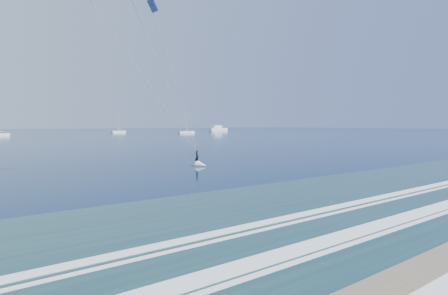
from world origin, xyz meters
TOP-DOWN VIEW (x-y plane):
  - kitesurfer_rig at (-1.24, 31.77)m, footprint 19.18×9.30m
  - motor_yacht at (162.22, 229.90)m, footprint 15.24×4.06m
  - sailboat_3 at (76.01, 214.31)m, footprint 8.06×2.40m
  - sailboat_4 at (100.50, 180.07)m, footprint 9.71×2.40m

SIDE VIEW (x-z plane):
  - sailboat_3 at x=76.01m, z-range -4.87..6.22m
  - sailboat_4 at x=100.50m, z-range -5.82..7.20m
  - motor_yacht at x=162.22m, z-range -1.47..4.79m
  - kitesurfer_rig at x=-1.24m, z-range 0.21..19.52m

